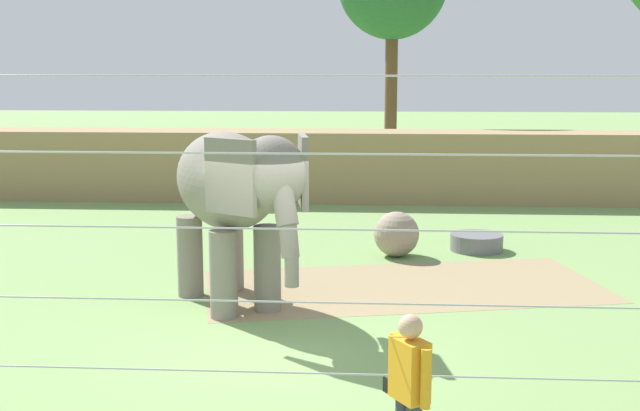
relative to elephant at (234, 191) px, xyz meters
The scene contains 8 objects.
ground_plane 2.70m from the elephant, 69.80° to the right, with size 120.00×120.00×0.00m, color #759956.
dirt_patch 3.63m from the elephant, 27.70° to the left, with size 6.91×3.22×0.01m, color #937F5B.
embankment_wall 10.90m from the elephant, 86.49° to the left, with size 36.00×1.80×2.00m, color #997F56.
elephant is the anchor object (origin of this frame).
enrichment_ball 4.80m from the elephant, 54.23° to the left, with size 0.92×0.92×0.92m, color gray.
cable_fence 4.59m from the elephant, 81.66° to the right, with size 9.99×0.26×3.89m.
zookeeper 6.19m from the elephant, 65.69° to the right, with size 0.43×0.53×1.67m.
water_tub 6.42m from the elephant, 44.95° to the left, with size 1.10×1.10×0.35m.
Camera 1 is at (1.49, -10.62, 3.82)m, focal length 45.39 mm.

